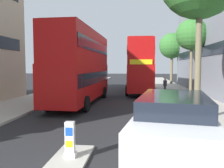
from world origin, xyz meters
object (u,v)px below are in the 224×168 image
object	(u,v)px
double_decker_bus_oncoming	(139,65)
pedestrian_far	(165,86)
taxi_minivan	(173,135)
keep_left_bollard	(70,141)
double_decker_bus_away	(81,65)

from	to	relation	value
double_decker_bus_oncoming	pedestrian_far	bearing A→B (deg)	-50.50
taxi_minivan	pedestrian_far	world-z (taller)	taxi_minivan
double_decker_bus_oncoming	taxi_minivan	world-z (taller)	double_decker_bus_oncoming
keep_left_bollard	pedestrian_far	bearing A→B (deg)	73.49
keep_left_bollard	double_decker_bus_oncoming	bearing A→B (deg)	83.34
keep_left_bollard	double_decker_bus_oncoming	size ratio (longest dim) A/B	0.10
double_decker_bus_oncoming	pedestrian_far	world-z (taller)	double_decker_bus_oncoming
keep_left_bollard	taxi_minivan	bearing A→B (deg)	-12.07
double_decker_bus_oncoming	pedestrian_far	size ratio (longest dim) A/B	6.71
keep_left_bollard	double_decker_bus_away	distance (m)	11.39
double_decker_bus_oncoming	taxi_minivan	bearing A→B (deg)	-87.86
keep_left_bollard	taxi_minivan	xyz separation A→B (m)	(3.00, -0.64, 0.46)
double_decker_bus_away	taxi_minivan	distance (m)	12.83
double_decker_bus_away	pedestrian_far	bearing A→B (deg)	36.80
double_decker_bus_oncoming	pedestrian_far	distance (m)	4.50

